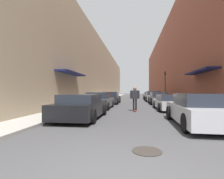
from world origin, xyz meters
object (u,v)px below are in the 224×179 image
at_px(parked_car_left_0, 82,107).
at_px(parked_car_right_2, 158,98).
at_px(parked_car_right_0, 197,110).
at_px(traffic_light, 165,83).
at_px(parked_car_right_1, 169,102).
at_px(skateboarder, 135,96).
at_px(parked_car_right_3, 153,96).
at_px(parked_car_left_2, 111,98).
at_px(parked_car_left_1, 99,101).
at_px(parked_car_right_4, 150,96).
at_px(manhole_cover, 147,151).

height_order(parked_car_left_0, parked_car_right_2, parked_car_right_2).
height_order(parked_car_right_0, traffic_light, traffic_light).
bearing_deg(parked_car_right_2, parked_car_right_1, -89.26).
relative_size(parked_car_right_2, skateboarder, 2.52).
height_order(parked_car_left_0, skateboarder, skateboarder).
distance_m(parked_car_right_2, parked_car_right_3, 5.11).
distance_m(skateboarder, traffic_light, 11.46).
distance_m(parked_car_left_2, parked_car_right_2, 5.18).
relative_size(parked_car_left_0, traffic_light, 1.19).
xyz_separation_m(parked_car_left_1, traffic_light, (6.71, 9.34, 1.81)).
relative_size(parked_car_left_0, parked_car_right_1, 0.94).
bearing_deg(parked_car_right_0, parked_car_right_2, 90.23).
bearing_deg(parked_car_right_0, parked_car_right_1, 89.74).
bearing_deg(parked_car_right_4, manhole_cover, -94.95).
bearing_deg(parked_car_right_3, traffic_light, -43.66).
distance_m(parked_car_left_2, parked_car_right_3, 7.10).
relative_size(parked_car_right_0, parked_car_right_2, 1.07).
bearing_deg(parked_car_left_0, parked_car_right_4, 76.11).
bearing_deg(parked_car_left_1, manhole_cover, -72.13).
bearing_deg(parked_car_right_3, parked_car_right_1, -89.45).
bearing_deg(traffic_light, parked_car_left_2, -151.56).
xyz_separation_m(parked_car_left_1, parked_car_right_3, (5.30, 10.68, 0.05)).
xyz_separation_m(parked_car_right_0, parked_car_right_2, (-0.05, 11.78, -0.02)).
height_order(parked_car_right_3, skateboarder, skateboarder).
xyz_separation_m(parked_car_left_2, skateboarder, (2.66, -7.14, 0.42)).
xyz_separation_m(parked_car_left_0, parked_car_right_2, (5.23, 10.65, 0.01)).
height_order(parked_car_right_0, parked_car_right_4, parked_car_right_0).
height_order(parked_car_right_2, parked_car_right_3, parked_car_right_3).
bearing_deg(parked_car_right_1, skateboarder, -155.47).
distance_m(parked_car_right_0, parked_car_right_4, 22.25).
relative_size(manhole_cover, traffic_light, 0.18).
bearing_deg(parked_car_left_2, parked_car_right_2, -2.47).
height_order(parked_car_right_1, skateboarder, skateboarder).
distance_m(parked_car_left_0, traffic_light, 15.97).
bearing_deg(parked_car_right_1, traffic_light, 82.19).
relative_size(parked_car_right_1, skateboarder, 2.78).
height_order(parked_car_left_1, parked_car_right_3, parked_car_right_3).
bearing_deg(parked_car_left_1, skateboarder, -25.54).
relative_size(parked_car_right_0, traffic_light, 1.23).
distance_m(parked_car_left_2, manhole_cover, 15.69).
bearing_deg(parked_car_right_2, skateboarder, -109.91).
distance_m(parked_car_left_1, parked_car_right_0, 8.22).
bearing_deg(skateboarder, parked_car_left_2, 110.46).
bearing_deg(skateboarder, manhole_cover, -88.10).
distance_m(parked_car_left_0, parked_car_right_3, 16.60).
distance_m(parked_car_right_1, parked_car_right_4, 16.21).
distance_m(parked_car_right_1, skateboarder, 2.88).
bearing_deg(skateboarder, parked_car_right_0, -62.31).
relative_size(parked_car_left_2, parked_car_right_0, 0.95).
height_order(parked_car_right_0, parked_car_right_1, parked_car_right_0).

